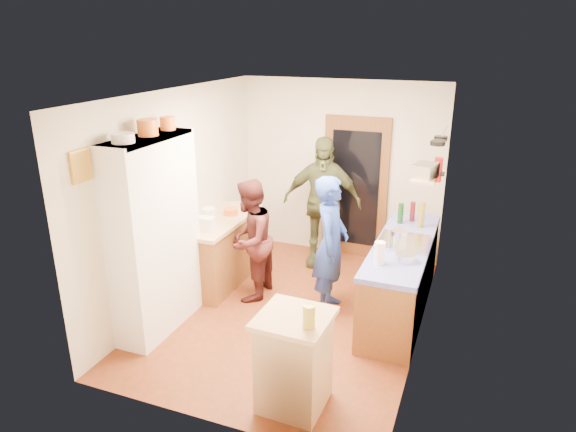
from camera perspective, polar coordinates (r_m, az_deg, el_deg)
The scene contains 44 objects.
floor at distance 6.34m, azimuth 0.43°, elevation -10.68°, with size 3.00×4.00×0.02m, color maroon.
ceiling at distance 5.51m, azimuth 0.50°, elevation 13.57°, with size 3.00×4.00×0.02m, color silver.
wall_back at distance 7.63m, azimuth 5.82°, elevation 5.17°, with size 3.00×0.02×2.60m, color beige.
wall_front at distance 4.12m, azimuth -9.57°, elevation -7.96°, with size 3.00×0.02×2.60m, color beige.
wall_left at distance 6.46m, azimuth -12.19°, elevation 2.14°, with size 0.02×4.00×2.60m, color beige.
wall_right at distance 5.48m, azimuth 15.40°, elevation -1.30°, with size 0.02×4.00×2.60m, color beige.
door_frame at distance 7.60m, azimuth 7.50°, elevation 3.08°, with size 0.95×0.06×2.10m, color brown.
door_glass at distance 7.57m, azimuth 7.43°, elevation 3.02°, with size 0.70×0.02×1.70m, color black.
hutch_body at distance 5.79m, azimuth -14.57°, elevation -2.21°, with size 0.40×1.20×2.20m, color white.
hutch_top_shelf at distance 5.49m, azimuth -15.53°, elevation 8.31°, with size 0.40×1.14×0.04m, color white.
plate_stack at distance 5.21m, azimuth -17.88°, elevation 8.24°, with size 0.22×0.22×0.09m, color white.
orange_pot_a at distance 5.51m, azimuth -15.34°, elevation 9.47°, with size 0.21×0.21×0.17m, color orange.
orange_pot_b at distance 5.80m, azimuth -13.23°, elevation 10.00°, with size 0.16×0.16×0.14m, color orange.
left_counter_base at distance 6.97m, azimuth -7.53°, elevation -3.95°, with size 0.60×1.40×0.85m, color brown.
left_counter_top at distance 6.80m, azimuth -7.70°, elevation -0.47°, with size 0.64×1.44×0.05m, color tan.
toaster at distance 6.39m, azimuth -9.20°, elevation -0.85°, with size 0.22×0.15×0.17m, color white.
kettle at distance 6.65m, azimuth -8.80°, elevation 0.09°, with size 0.17×0.17×0.19m, color white.
orange_bowl at distance 6.90m, azimuth -6.37°, elevation 0.49°, with size 0.19×0.19×0.09m, color orange.
chopping_board at distance 7.28m, azimuth -5.32°, elevation 1.30°, with size 0.30×0.22×0.03m, color tan.
right_counter_base at distance 6.31m, azimuth 12.40°, elevation -6.91°, with size 0.60×2.20×0.84m, color brown.
right_counter_top at distance 6.13m, azimuth 12.71°, elevation -3.14°, with size 0.62×2.22×0.06m, color #050EBD.
hob at distance 6.07m, azimuth 12.69°, elevation -2.83°, with size 0.55×0.58×0.04m, color silver.
pot_on_hob at distance 6.03m, azimuth 12.24°, elevation -2.13°, with size 0.19×0.19×0.12m, color silver.
bottle_a at distance 6.68m, azimuth 12.41°, elevation 0.30°, with size 0.07×0.07×0.27m, color #143F14.
bottle_b at distance 6.79m, azimuth 13.67°, elevation 0.49°, with size 0.06×0.06×0.26m, color #591419.
bottle_c at distance 6.59m, azimuth 14.58°, elevation 0.14°, with size 0.08×0.08×0.33m, color olive.
paper_towel at distance 5.47m, azimuth 10.14°, elevation -4.06°, with size 0.11×0.11×0.24m, color white.
mixing_bowl at distance 5.62m, azimuth 12.94°, elevation -4.48°, with size 0.23×0.23×0.09m, color silver.
island_base at distance 4.73m, azimuth 0.67°, elevation -16.07°, with size 0.55×0.55×0.86m, color tan.
island_top at distance 4.48m, azimuth 0.70°, elevation -11.33°, with size 0.62×0.62×0.05m, color tan.
cutting_board at distance 4.53m, azimuth 0.35°, elevation -10.80°, with size 0.35×0.28×0.02m, color white.
oil_jar at distance 4.26m, azimuth 2.35°, elevation -11.10°, with size 0.10×0.10×0.21m, color #AD9E2D.
pan_rail at distance 6.76m, azimuth 17.05°, elevation 9.06°, with size 0.02×0.02×0.65m, color silver.
pan_hang_a at distance 6.62m, azimuth 16.28°, elevation 7.77°, with size 0.18×0.18×0.05m, color black.
pan_hang_b at distance 6.82m, azimuth 16.44°, elevation 7.92°, with size 0.16×0.16×0.05m, color black.
pan_hang_c at distance 7.01m, azimuth 16.61°, elevation 8.29°, with size 0.17×0.17×0.05m, color black.
wall_shelf at distance 5.80m, azimuth 14.89°, elevation 4.06°, with size 0.26×0.42×0.03m, color tan.
radio at distance 5.77m, azimuth 14.97°, elevation 4.92°, with size 0.22×0.30×0.15m, color silver.
ext_bracket at distance 7.06m, azimuth 16.77°, elevation 4.50°, with size 0.06×0.10×0.04m, color black.
fire_extinguisher at distance 7.05m, azimuth 16.33°, elevation 4.95°, with size 0.11×0.11×0.32m, color red.
picture_frame at distance 5.07m, azimuth -22.02°, elevation 5.19°, with size 0.03×0.25×0.30m, color gold.
person_hob at distance 6.05m, azimuth 5.02°, elevation -3.34°, with size 0.61×0.40×1.68m, color #213A94.
person_left at distance 6.40m, azimuth -3.89°, elevation -2.61°, with size 0.75×0.59×1.55m, color #441B1A.
person_back at distance 7.24m, azimuth 3.90°, elevation 1.50°, with size 1.11×0.46×1.89m, color #3D4325.
Camera 1 is at (1.93, -5.12, 3.19)m, focal length 32.00 mm.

